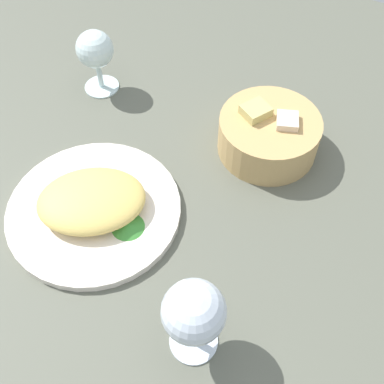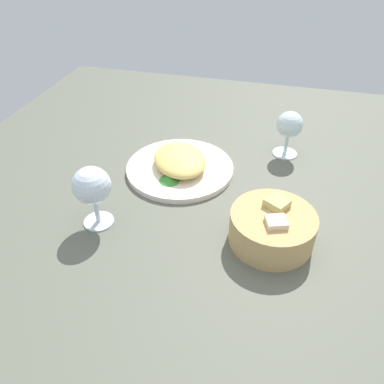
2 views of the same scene
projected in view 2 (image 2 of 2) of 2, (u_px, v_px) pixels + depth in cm
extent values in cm
cube|color=#585A4D|center=(207.00, 194.00, 90.83)|extent=(140.00, 140.00, 2.00)
cylinder|color=white|center=(180.00, 168.00, 96.59)|extent=(27.27, 27.27, 1.40)
ellipsoid|color=#E1BF61|center=(180.00, 160.00, 94.98)|extent=(20.83, 19.63, 3.81)
cone|color=#3C8E35|center=(169.00, 179.00, 90.47)|extent=(5.13, 5.13, 1.40)
cylinder|color=tan|center=(272.00, 228.00, 75.21)|extent=(17.03, 17.03, 6.83)
cube|color=beige|center=(275.00, 227.00, 71.52)|extent=(4.56, 4.80, 3.86)
cube|color=tan|center=(276.00, 208.00, 75.57)|extent=(5.51, 5.65, 4.28)
cylinder|color=silver|center=(99.00, 221.00, 81.52)|extent=(6.47, 6.47, 0.60)
cylinder|color=silver|center=(97.00, 210.00, 79.68)|extent=(1.00, 1.00, 5.37)
sphere|color=silver|center=(92.00, 185.00, 75.60)|extent=(7.85, 7.85, 7.85)
cylinder|color=silver|center=(285.00, 153.00, 103.21)|extent=(6.65, 6.65, 0.60)
cylinder|color=silver|center=(286.00, 144.00, 101.53)|extent=(1.00, 1.00, 4.87)
sphere|color=silver|center=(290.00, 124.00, 97.90)|extent=(6.89, 6.89, 6.89)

